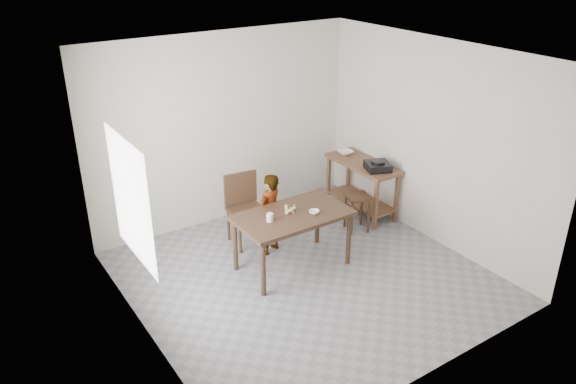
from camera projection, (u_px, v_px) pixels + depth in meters
floor at (306, 278)px, 6.91m from camera, size 4.00×4.00×0.04m
ceiling at (310, 54)px, 5.75m from camera, size 4.00×4.00×0.04m
wall_back at (224, 129)px, 7.85m from camera, size 4.00×0.04×2.70m
wall_front at (445, 254)px, 4.81m from camera, size 4.00×0.04×2.70m
wall_left at (135, 223)px, 5.31m from camera, size 0.04×4.00×2.70m
wall_right at (433, 142)px, 7.35m from camera, size 0.04×4.00×2.70m
window_pane at (131, 200)px, 5.42m from camera, size 0.02×1.10×1.30m
dining_table at (292, 240)px, 6.97m from camera, size 1.40×0.80×0.75m
prep_counter at (361, 187)px, 8.35m from camera, size 0.50×1.20×0.80m
child at (269, 214)px, 7.23m from camera, size 0.47×0.39×1.10m
dining_chair at (247, 211)px, 7.46m from camera, size 0.51×0.51×0.96m
stool at (357, 213)px, 7.88m from camera, size 0.38×0.38×0.54m
glass_tumbler at (270, 217)px, 6.61m from camera, size 0.09×0.09×0.10m
small_bowl at (314, 212)px, 6.80m from camera, size 0.16×0.16×0.04m
banana at (291, 210)px, 6.83m from camera, size 0.21×0.17×0.07m
serving_bowl at (345, 152)px, 8.47m from camera, size 0.24×0.24×0.06m
gas_burner at (378, 166)px, 7.90m from camera, size 0.42×0.42×0.11m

